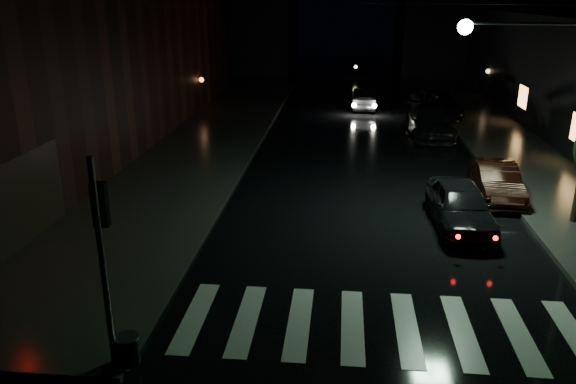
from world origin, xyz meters
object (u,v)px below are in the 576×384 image
(parked_car_d, at_px, (436,104))
(oncoming_car, at_px, (365,99))
(parked_car_c, at_px, (430,122))
(parked_car_a, at_px, (460,205))
(parked_car_b, at_px, (496,181))

(parked_car_d, bearing_deg, oncoming_car, 152.34)
(parked_car_c, xyz_separation_m, oncoming_car, (-3.12, 7.25, -0.08))
(parked_car_c, distance_m, oncoming_car, 7.89)
(oncoming_car, bearing_deg, parked_car_d, 156.90)
(parked_car_a, xyz_separation_m, parked_car_b, (1.80, 2.87, -0.07))
(parked_car_a, xyz_separation_m, oncoming_car, (-2.41, 19.43, -0.06))
(parked_car_a, bearing_deg, oncoming_car, 95.13)
(parked_car_c, bearing_deg, parked_car_b, -83.66)
(parked_car_a, height_order, parked_car_c, parked_car_c)
(parked_car_d, bearing_deg, parked_car_c, -103.74)
(parked_car_a, bearing_deg, parked_car_b, 55.99)
(parked_car_b, xyz_separation_m, parked_car_c, (-1.09, 9.31, 0.10))
(parked_car_c, height_order, oncoming_car, parked_car_c)
(parked_car_b, xyz_separation_m, oncoming_car, (-4.21, 16.56, 0.02))
(parked_car_c, height_order, parked_car_d, parked_car_d)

